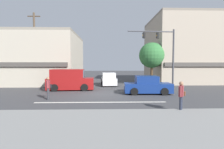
{
  "coord_description": "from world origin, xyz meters",
  "views": [
    {
      "loc": [
        0.45,
        -15.32,
        2.56
      ],
      "look_at": [
        0.94,
        2.0,
        1.6
      ],
      "focal_mm": 28.0,
      "sensor_mm": 36.0,
      "label": 1
    }
  ],
  "objects_px": {
    "street_tree": "(152,55)",
    "traffic_light_mast": "(164,49)",
    "pedestrian_foreground_with_bag": "(181,95)",
    "sedan_parked_curbside": "(109,80)",
    "sedan_crossing_center": "(147,86)",
    "van_waiting_far": "(70,80)",
    "utility_pole_near_left": "(35,49)",
    "pedestrian_mid_crossing": "(48,87)"
  },
  "relations": [
    {
      "from": "street_tree",
      "to": "sedan_crossing_center",
      "type": "bearing_deg",
      "value": -107.19
    },
    {
      "from": "van_waiting_far",
      "to": "pedestrian_foreground_with_bag",
      "type": "height_order",
      "value": "van_waiting_far"
    },
    {
      "from": "utility_pole_near_left",
      "to": "pedestrian_mid_crossing",
      "type": "distance_m",
      "value": 8.72
    },
    {
      "from": "traffic_light_mast",
      "to": "sedan_parked_curbside",
      "type": "bearing_deg",
      "value": 144.81
    },
    {
      "from": "utility_pole_near_left",
      "to": "sedan_parked_curbside",
      "type": "bearing_deg",
      "value": 12.85
    },
    {
      "from": "traffic_light_mast",
      "to": "van_waiting_far",
      "type": "height_order",
      "value": "traffic_light_mast"
    },
    {
      "from": "traffic_light_mast",
      "to": "sedan_parked_curbside",
      "type": "xyz_separation_m",
      "value": [
        -5.67,
        4.0,
        -3.46
      ]
    },
    {
      "from": "street_tree",
      "to": "van_waiting_far",
      "type": "bearing_deg",
      "value": -155.27
    },
    {
      "from": "street_tree",
      "to": "van_waiting_far",
      "type": "xyz_separation_m",
      "value": [
        -9.49,
        -4.37,
        -2.76
      ]
    },
    {
      "from": "sedan_crossing_center",
      "to": "street_tree",
      "type": "bearing_deg",
      "value": 72.81
    },
    {
      "from": "street_tree",
      "to": "traffic_light_mast",
      "type": "distance_m",
      "value": 4.28
    },
    {
      "from": "sedan_crossing_center",
      "to": "pedestrian_foreground_with_bag",
      "type": "height_order",
      "value": "pedestrian_foreground_with_bag"
    },
    {
      "from": "utility_pole_near_left",
      "to": "pedestrian_foreground_with_bag",
      "type": "bearing_deg",
      "value": -41.51
    },
    {
      "from": "street_tree",
      "to": "sedan_parked_curbside",
      "type": "xyz_separation_m",
      "value": [
        -5.48,
        -0.27,
        -3.06
      ]
    },
    {
      "from": "street_tree",
      "to": "pedestrian_foreground_with_bag",
      "type": "relative_size",
      "value": 3.24
    },
    {
      "from": "sedan_parked_curbside",
      "to": "pedestrian_foreground_with_bag",
      "type": "xyz_separation_m",
      "value": [
        3.78,
        -12.65,
        0.24
      ]
    },
    {
      "from": "utility_pole_near_left",
      "to": "street_tree",
      "type": "bearing_deg",
      "value": 8.92
    },
    {
      "from": "traffic_light_mast",
      "to": "sedan_crossing_center",
      "type": "distance_m",
      "value": 4.91
    },
    {
      "from": "van_waiting_far",
      "to": "sedan_parked_curbside",
      "type": "bearing_deg",
      "value": 45.68
    },
    {
      "from": "utility_pole_near_left",
      "to": "traffic_light_mast",
      "type": "bearing_deg",
      "value": -8.47
    },
    {
      "from": "street_tree",
      "to": "pedestrian_foreground_with_bag",
      "type": "bearing_deg",
      "value": -97.48
    },
    {
      "from": "street_tree",
      "to": "sedan_crossing_center",
      "type": "relative_size",
      "value": 1.3
    },
    {
      "from": "van_waiting_far",
      "to": "sedan_crossing_center",
      "type": "height_order",
      "value": "van_waiting_far"
    },
    {
      "from": "sedan_parked_curbside",
      "to": "sedan_crossing_center",
      "type": "height_order",
      "value": "same"
    },
    {
      "from": "street_tree",
      "to": "utility_pole_near_left",
      "type": "xyz_separation_m",
      "value": [
        -13.84,
        -2.17,
        0.57
      ]
    },
    {
      "from": "traffic_light_mast",
      "to": "sedan_crossing_center",
      "type": "bearing_deg",
      "value": -131.56
    },
    {
      "from": "van_waiting_far",
      "to": "pedestrian_mid_crossing",
      "type": "height_order",
      "value": "van_waiting_far"
    },
    {
      "from": "street_tree",
      "to": "pedestrian_mid_crossing",
      "type": "xyz_separation_m",
      "value": [
        -10.03,
        -9.25,
        -2.82
      ]
    },
    {
      "from": "traffic_light_mast",
      "to": "utility_pole_near_left",
      "type": "bearing_deg",
      "value": 171.53
    },
    {
      "from": "traffic_light_mast",
      "to": "sedan_parked_curbside",
      "type": "relative_size",
      "value": 1.48
    },
    {
      "from": "utility_pole_near_left",
      "to": "pedestrian_foreground_with_bag",
      "type": "xyz_separation_m",
      "value": [
        12.14,
        -10.75,
        -3.38
      ]
    },
    {
      "from": "sedan_crossing_center",
      "to": "van_waiting_far",
      "type": "bearing_deg",
      "value": 161.24
    },
    {
      "from": "traffic_light_mast",
      "to": "pedestrian_mid_crossing",
      "type": "xyz_separation_m",
      "value": [
        -10.22,
        -4.99,
        -3.22
      ]
    },
    {
      "from": "van_waiting_far",
      "to": "pedestrian_foreground_with_bag",
      "type": "distance_m",
      "value": 11.57
    },
    {
      "from": "traffic_light_mast",
      "to": "van_waiting_far",
      "type": "distance_m",
      "value": 10.18
    },
    {
      "from": "van_waiting_far",
      "to": "sedan_parked_curbside",
      "type": "xyz_separation_m",
      "value": [
        4.01,
        4.1,
        -0.29
      ]
    },
    {
      "from": "pedestrian_foreground_with_bag",
      "to": "sedan_parked_curbside",
      "type": "bearing_deg",
      "value": 106.64
    },
    {
      "from": "traffic_light_mast",
      "to": "street_tree",
      "type": "bearing_deg",
      "value": 92.51
    },
    {
      "from": "utility_pole_near_left",
      "to": "pedestrian_mid_crossing",
      "type": "xyz_separation_m",
      "value": [
        3.81,
        -7.08,
        -3.38
      ]
    },
    {
      "from": "pedestrian_mid_crossing",
      "to": "pedestrian_foreground_with_bag",
      "type": "bearing_deg",
      "value": -23.76
    },
    {
      "from": "street_tree",
      "to": "sedan_parked_curbside",
      "type": "distance_m",
      "value": 6.28
    },
    {
      "from": "pedestrian_foreground_with_bag",
      "to": "sedan_crossing_center",
      "type": "bearing_deg",
      "value": 94.05
    }
  ]
}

